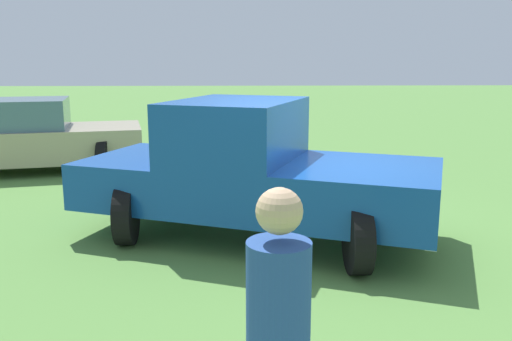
% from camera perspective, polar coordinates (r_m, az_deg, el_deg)
% --- Properties ---
extents(ground_plane, '(80.00, 80.00, 0.00)m').
position_cam_1_polar(ground_plane, '(7.19, 5.50, -7.25)').
color(ground_plane, '#54843D').
extents(pickup_truck, '(3.43, 4.96, 1.80)m').
position_cam_1_polar(pickup_truck, '(7.07, -0.90, 0.30)').
color(pickup_truck, black).
rests_on(pickup_truck, ground_plane).
extents(sedan_near, '(2.89, 4.78, 1.50)m').
position_cam_1_polar(sedan_near, '(12.30, -22.88, 3.24)').
color(sedan_near, black).
rests_on(sedan_near, ground_plane).
extents(person_bystander, '(0.45, 0.45, 1.74)m').
position_cam_1_polar(person_bystander, '(2.82, 2.35, -16.91)').
color(person_bystander, black).
rests_on(person_bystander, ground_plane).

